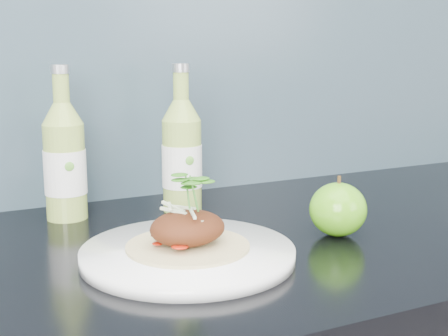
{
  "coord_description": "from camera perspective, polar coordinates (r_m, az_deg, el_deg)",
  "views": [
    {
      "loc": [
        -0.33,
        0.95,
        1.17
      ],
      "look_at": [
        0.04,
        1.7,
        1.0
      ],
      "focal_mm": 50.0,
      "sensor_mm": 36.0,
      "label": 1
    }
  ],
  "objects": [
    {
      "name": "pork_taco",
      "position": [
        0.78,
        -3.35,
        -5.29
      ],
      "size": [
        0.16,
        0.16,
        0.1
      ],
      "color": "tan",
      "rests_on": "dinner_plate"
    },
    {
      "name": "green_apple",
      "position": [
        0.89,
        10.38,
        -3.74
      ],
      "size": [
        0.1,
        0.1,
        0.09
      ],
      "rotation": [
        0.0,
        0.0,
        -0.19
      ],
      "color": "#3F9610",
      "rests_on": "kitchen_counter"
    },
    {
      "name": "cider_bottle_left",
      "position": [
        0.98,
        -14.36,
        0.58
      ],
      "size": [
        0.08,
        0.08,
        0.24
      ],
      "rotation": [
        0.0,
        0.0,
        -0.27
      ],
      "color": "#92AF49",
      "rests_on": "kitchen_counter"
    },
    {
      "name": "cider_bottle_right",
      "position": [
        1.0,
        -3.87,
        1.11
      ],
      "size": [
        0.08,
        0.08,
        0.24
      ],
      "rotation": [
        0.0,
        0.0,
        0.23
      ],
      "color": "#92B24A",
      "rests_on": "kitchen_counter"
    },
    {
      "name": "dinner_plate",
      "position": [
        0.79,
        -3.32,
        -7.83
      ],
      "size": [
        0.34,
        0.34,
        0.02
      ],
      "color": "white",
      "rests_on": "kitchen_counter"
    }
  ]
}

